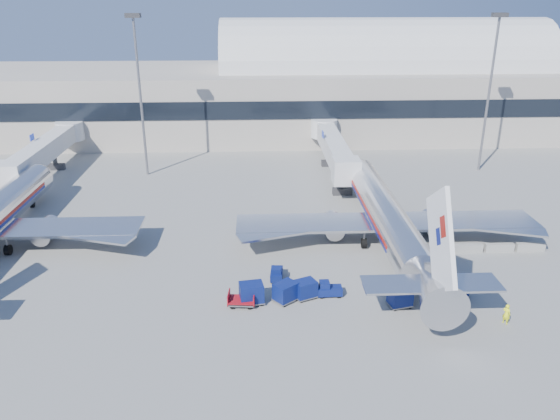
{
  "coord_description": "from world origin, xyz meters",
  "views": [
    {
      "loc": [
        -3.73,
        -48.12,
        25.0
      ],
      "look_at": [
        -1.35,
        6.0,
        3.48
      ],
      "focal_mm": 35.0,
      "sensor_mm": 36.0,
      "label": 1
    }
  ],
  "objects_px": {
    "cart_open_red": "(242,301)",
    "ramp_worker": "(506,314)",
    "jetbridge_mid": "(47,148)",
    "barrier_far": "(530,247)",
    "tug_right": "(423,274)",
    "barrier_near": "(468,248)",
    "cart_solo_near": "(400,297)",
    "jetbridge_near": "(332,145)",
    "mast_west": "(138,73)",
    "tug_lead": "(329,289)",
    "barrier_mid": "(499,248)",
    "cart_train_a": "(305,289)",
    "cart_train_c": "(252,293)",
    "cart_solo_far": "(460,287)",
    "airliner_main": "(388,218)",
    "cart_train_b": "(286,292)",
    "mast_east": "(492,71)",
    "tug_left": "(276,273)"
  },
  "relations": [
    {
      "from": "mast_west",
      "to": "cart_train_c",
      "type": "distance_m",
      "value": 42.49
    },
    {
      "from": "ramp_worker",
      "to": "cart_train_a",
      "type": "bearing_deg",
      "value": 35.5
    },
    {
      "from": "jetbridge_near",
      "to": "mast_east",
      "type": "relative_size",
      "value": 1.22
    },
    {
      "from": "mast_west",
      "to": "cart_train_b",
      "type": "xyz_separation_m",
      "value": [
        18.57,
        -36.84,
        -13.85
      ]
    },
    {
      "from": "jetbridge_near",
      "to": "tug_lead",
      "type": "height_order",
      "value": "jetbridge_near"
    },
    {
      "from": "tug_left",
      "to": "cart_train_b",
      "type": "height_order",
      "value": "cart_train_b"
    },
    {
      "from": "tug_lead",
      "to": "cart_train_a",
      "type": "distance_m",
      "value": 2.13
    },
    {
      "from": "tug_right",
      "to": "cart_open_red",
      "type": "bearing_deg",
      "value": -153.01
    },
    {
      "from": "barrier_near",
      "to": "tug_right",
      "type": "height_order",
      "value": "tug_right"
    },
    {
      "from": "barrier_far",
      "to": "cart_solo_far",
      "type": "xyz_separation_m",
      "value": [
        -10.59,
        -8.6,
        0.41
      ]
    },
    {
      "from": "barrier_near",
      "to": "cart_solo_near",
      "type": "height_order",
      "value": "cart_solo_near"
    },
    {
      "from": "jetbridge_near",
      "to": "mast_west",
      "type": "distance_m",
      "value": 29.67
    },
    {
      "from": "mast_west",
      "to": "tug_right",
      "type": "relative_size",
      "value": 9.1
    },
    {
      "from": "cart_train_a",
      "to": "cart_solo_far",
      "type": "distance_m",
      "value": 13.67
    },
    {
      "from": "barrier_near",
      "to": "cart_train_a",
      "type": "bearing_deg",
      "value": -154.68
    },
    {
      "from": "tug_left",
      "to": "cart_train_b",
      "type": "relative_size",
      "value": 0.91
    },
    {
      "from": "jetbridge_near",
      "to": "tug_left",
      "type": "relative_size",
      "value": 12.1
    },
    {
      "from": "airliner_main",
      "to": "jetbridge_near",
      "type": "xyz_separation_m",
      "value": [
        -2.4,
        26.3,
        1.0
      ]
    },
    {
      "from": "cart_solo_far",
      "to": "mast_east",
      "type": "bearing_deg",
      "value": 95.47
    },
    {
      "from": "barrier_far",
      "to": "tug_right",
      "type": "xyz_separation_m",
      "value": [
        -13.0,
        -5.68,
        0.23
      ]
    },
    {
      "from": "cart_open_red",
      "to": "ramp_worker",
      "type": "distance_m",
      "value": 21.78
    },
    {
      "from": "barrier_mid",
      "to": "cart_solo_near",
      "type": "height_order",
      "value": "cart_solo_near"
    },
    {
      "from": "barrier_near",
      "to": "jetbridge_near",
      "type": "bearing_deg",
      "value": 109.85
    },
    {
      "from": "barrier_far",
      "to": "tug_left",
      "type": "distance_m",
      "value": 27.12
    },
    {
      "from": "mast_west",
      "to": "tug_lead",
      "type": "xyz_separation_m",
      "value": [
        22.44,
        -36.07,
        -14.14
      ]
    },
    {
      "from": "cart_open_red",
      "to": "ramp_worker",
      "type": "relative_size",
      "value": 1.37
    },
    {
      "from": "barrier_far",
      "to": "jetbridge_mid",
      "type": "bearing_deg",
      "value": 153.98
    },
    {
      "from": "barrier_mid",
      "to": "cart_train_a",
      "type": "height_order",
      "value": "cart_train_a"
    },
    {
      "from": "cart_train_a",
      "to": "cart_open_red",
      "type": "xyz_separation_m",
      "value": [
        -5.55,
        -1.03,
        -0.44
      ]
    },
    {
      "from": "barrier_far",
      "to": "cart_train_c",
      "type": "bearing_deg",
      "value": -162.69
    },
    {
      "from": "cart_solo_near",
      "to": "mast_west",
      "type": "bearing_deg",
      "value": 112.97
    },
    {
      "from": "cart_train_c",
      "to": "cart_solo_far",
      "type": "height_order",
      "value": "cart_train_c"
    },
    {
      "from": "cart_train_c",
      "to": "cart_open_red",
      "type": "distance_m",
      "value": 1.06
    },
    {
      "from": "jetbridge_mid",
      "to": "ramp_worker",
      "type": "relative_size",
      "value": 15.41
    },
    {
      "from": "barrier_near",
      "to": "tug_lead",
      "type": "distance_m",
      "value": 17.53
    },
    {
      "from": "cart_train_b",
      "to": "ramp_worker",
      "type": "xyz_separation_m",
      "value": [
        17.68,
        -4.24,
        -0.05
      ]
    },
    {
      "from": "cart_train_c",
      "to": "cart_solo_far",
      "type": "xyz_separation_m",
      "value": [
        18.39,
        0.43,
        -0.14
      ]
    },
    {
      "from": "jetbridge_near",
      "to": "mast_east",
      "type": "xyz_separation_m",
      "value": [
        22.4,
        -0.81,
        10.86
      ]
    },
    {
      "from": "jetbridge_near",
      "to": "jetbridge_mid",
      "type": "height_order",
      "value": "same"
    },
    {
      "from": "airliner_main",
      "to": "tug_lead",
      "type": "relative_size",
      "value": 16.93
    },
    {
      "from": "cart_train_a",
      "to": "cart_solo_near",
      "type": "xyz_separation_m",
      "value": [
        7.97,
        -1.74,
        0.03
      ]
    },
    {
      "from": "airliner_main",
      "to": "cart_train_b",
      "type": "distance_m",
      "value": 16.23
    },
    {
      "from": "airliner_main",
      "to": "barrier_near",
      "type": "relative_size",
      "value": 12.42
    },
    {
      "from": "mast_east",
      "to": "cart_solo_near",
      "type": "relative_size",
      "value": 10.08
    },
    {
      "from": "cart_open_red",
      "to": "jetbridge_mid",
      "type": "bearing_deg",
      "value": 132.38
    },
    {
      "from": "jetbridge_mid",
      "to": "mast_west",
      "type": "distance_m",
      "value": 18.06
    },
    {
      "from": "mast_west",
      "to": "barrier_far",
      "type": "distance_m",
      "value": 54.58
    },
    {
      "from": "mast_west",
      "to": "ramp_worker",
      "type": "distance_m",
      "value": 56.53
    },
    {
      "from": "cart_train_a",
      "to": "mast_east",
      "type": "bearing_deg",
      "value": 26.46
    },
    {
      "from": "cart_solo_far",
      "to": "cart_solo_near",
      "type": "bearing_deg",
      "value": -136.25
    }
  ]
}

